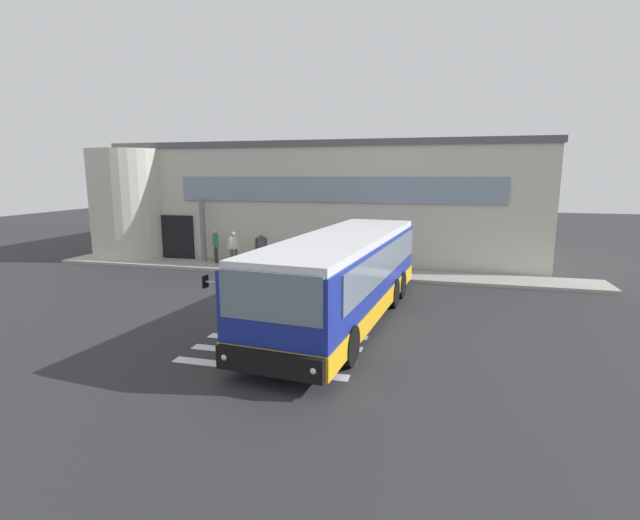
# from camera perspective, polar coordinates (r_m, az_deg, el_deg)

# --- Properties ---
(ground_plane) EXTENTS (80.00, 90.00, 0.02)m
(ground_plane) POSITION_cam_1_polar(r_m,az_deg,el_deg) (17.36, -6.29, -4.71)
(ground_plane) COLOR #2B2B2D
(ground_plane) RESTS_ON ground
(bay_paint_stripes) EXTENTS (4.40, 3.96, 0.01)m
(bay_paint_stripes) POSITION_cam_1_polar(r_m,az_deg,el_deg) (12.94, -4.59, -9.98)
(bay_paint_stripes) COLOR silver
(bay_paint_stripes) RESTS_ON ground
(terminal_building) EXTENTS (23.45, 13.80, 6.11)m
(terminal_building) POSITION_cam_1_polar(r_m,az_deg,el_deg) (28.12, 0.78, 7.48)
(terminal_building) COLOR beige
(terminal_building) RESTS_ON ground
(boarding_curb) EXTENTS (25.65, 2.00, 0.15)m
(boarding_curb) POSITION_cam_1_polar(r_m,az_deg,el_deg) (21.77, -1.80, -1.30)
(boarding_curb) COLOR #9E9B93
(boarding_curb) RESTS_ON ground
(entry_support_column) EXTENTS (0.28, 0.28, 3.21)m
(entry_support_column) POSITION_cam_1_polar(r_m,az_deg,el_deg) (24.17, -14.16, 3.60)
(entry_support_column) COLOR slate
(entry_support_column) RESTS_ON boarding_curb
(bus_main_foreground) EXTENTS (3.97, 10.71, 2.70)m
(bus_main_foreground) POSITION_cam_1_polar(r_m,az_deg,el_deg) (14.42, 2.88, -2.30)
(bus_main_foreground) COLOR navy
(bus_main_foreground) RESTS_ON ground
(passenger_near_column) EXTENTS (0.41, 0.48, 1.68)m
(passenger_near_column) POSITION_cam_1_polar(r_m,az_deg,el_deg) (23.67, -12.67, 1.87)
(passenger_near_column) COLOR #2D2D33
(passenger_near_column) RESTS_ON boarding_curb
(passenger_by_doorway) EXTENTS (0.54, 0.48, 1.68)m
(passenger_by_doorway) POSITION_cam_1_polar(r_m,az_deg,el_deg) (22.64, -10.53, 1.65)
(passenger_by_doorway) COLOR #4C4233
(passenger_by_doorway) RESTS_ON boarding_curb
(passenger_at_curb_edge) EXTENTS (0.51, 0.39, 1.68)m
(passenger_at_curb_edge) POSITION_cam_1_polar(r_m,az_deg,el_deg) (22.40, -7.23, 1.56)
(passenger_at_curb_edge) COLOR #1E2338
(passenger_at_curb_edge) RESTS_ON boarding_curb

